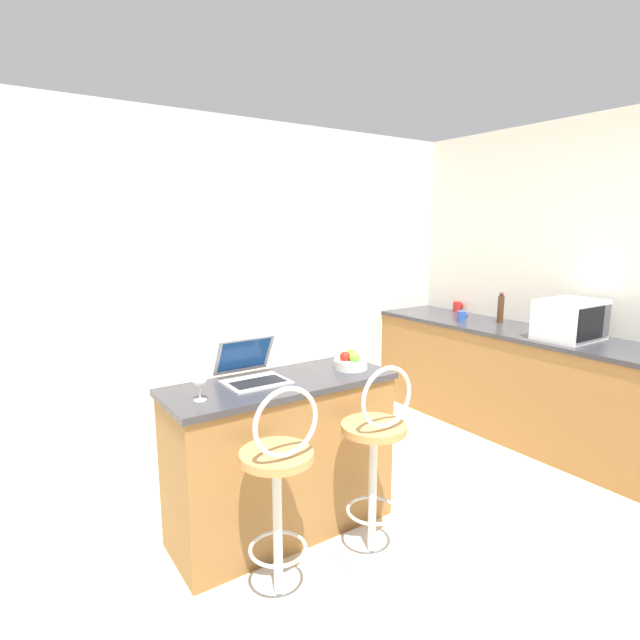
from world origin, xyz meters
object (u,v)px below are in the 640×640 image
at_px(bar_stool_near, 279,499).
at_px(bar_stool_far, 375,466).
at_px(fruit_bowl, 351,362).
at_px(wine_glass_short, 199,381).
at_px(mug_red, 457,307).
at_px(mug_blue, 462,316).
at_px(laptop, 251,370).
at_px(microwave, 570,320).
at_px(pepper_mill, 501,308).

distance_m(bar_stool_near, bar_stool_far, 0.57).
relative_size(bar_stool_far, fruit_bowl, 5.27).
bearing_deg(bar_stool_near, wine_glass_short, 115.68).
bearing_deg(mug_red, mug_blue, -135.02).
distance_m(laptop, wine_glass_short, 0.39).
relative_size(laptop, mug_blue, 3.53).
relative_size(bar_stool_near, microwave, 2.20).
relative_size(mug_blue, fruit_bowl, 0.47).
bearing_deg(pepper_mill, laptop, -173.40).
relative_size(bar_stool_near, laptop, 3.16).
relative_size(fruit_bowl, pepper_mill, 0.74).
height_order(mug_blue, fruit_bowl, fruit_bowl).
height_order(bar_stool_near, wine_glass_short, bar_stool_near).
bearing_deg(wine_glass_short, mug_red, 19.09).
bearing_deg(pepper_mill, bar_stool_far, -158.12).
bearing_deg(mug_blue, bar_stool_far, -150.28).
height_order(wine_glass_short, mug_red, wine_glass_short).
bearing_deg(mug_blue, laptop, -167.17).
xyz_separation_m(bar_stool_far, wine_glass_short, (-0.77, 0.42, 0.49)).
relative_size(bar_stool_near, pepper_mill, 3.92).
bearing_deg(bar_stool_far, pepper_mill, 21.88).
distance_m(bar_stool_near, mug_blue, 2.80).
bearing_deg(fruit_bowl, wine_glass_short, -177.89).
bearing_deg(bar_stool_near, laptop, 74.92).
distance_m(bar_stool_far, laptop, 0.84).
xyz_separation_m(bar_stool_near, pepper_mill, (2.76, 0.88, 0.52)).
relative_size(microwave, fruit_bowl, 2.39).
xyz_separation_m(mug_blue, pepper_mill, (0.23, -0.24, 0.08)).
bearing_deg(mug_red, bar_stool_near, -152.84).
distance_m(mug_blue, fruit_bowl, 1.90).
height_order(bar_stool_near, bar_stool_far, same).
height_order(bar_stool_far, fruit_bowl, bar_stool_far).
relative_size(bar_stool_far, pepper_mill, 3.92).
height_order(fruit_bowl, pepper_mill, pepper_mill).
height_order(bar_stool_far, mug_red, bar_stool_far).
bearing_deg(mug_red, bar_stool_far, -147.39).
height_order(fruit_bowl, mug_red, fruit_bowl).
xyz_separation_m(microwave, mug_red, (0.28, 1.33, -0.10)).
bearing_deg(fruit_bowl, mug_red, 25.79).
relative_size(laptop, mug_red, 3.31).
height_order(bar_stool_near, fruit_bowl, bar_stool_near).
relative_size(wine_glass_short, mug_blue, 1.48).
bearing_deg(fruit_bowl, bar_stool_far, -111.60).
bearing_deg(laptop, microwave, -9.49).
bearing_deg(wine_glass_short, bar_stool_near, -64.32).
bearing_deg(laptop, fruit_bowl, -11.73).
bearing_deg(mug_blue, bar_stool_near, -156.20).
distance_m(bar_stool_far, fruit_bowl, 0.65).
xyz_separation_m(wine_glass_short, fruit_bowl, (0.95, 0.04, -0.06)).
relative_size(microwave, mug_blue, 5.07).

